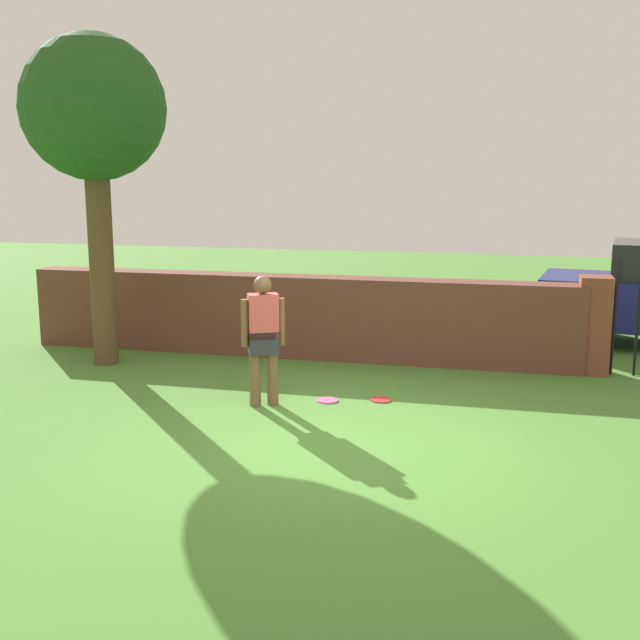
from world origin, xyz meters
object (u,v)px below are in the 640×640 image
(tree, at_px, (94,114))
(frisbee_pink, at_px, (328,400))
(frisbee_red, at_px, (381,400))
(person, at_px, (263,335))

(tree, height_order, frisbee_pink, tree)
(tree, distance_m, frisbee_red, 5.76)
(person, height_order, frisbee_pink, person)
(frisbee_pink, bearing_deg, frisbee_red, 16.16)
(frisbee_red, bearing_deg, frisbee_pink, -163.84)
(tree, bearing_deg, frisbee_red, -12.25)
(person, height_order, frisbee_red, person)
(frisbee_red, relative_size, frisbee_pink, 1.00)
(person, bearing_deg, frisbee_red, -4.81)
(tree, bearing_deg, person, -26.62)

